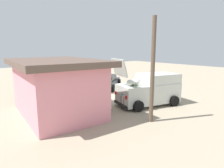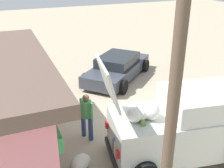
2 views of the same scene
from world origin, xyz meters
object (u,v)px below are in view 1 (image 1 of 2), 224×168
at_px(parked_sedan, 106,82).
at_px(unloaded_banana_pile, 107,107).
at_px(paint_bucket, 86,94).
at_px(customer_bending, 126,96).
at_px(storefront_bar, 57,86).
at_px(delivery_van, 150,89).
at_px(vendor_standing, 104,91).

relative_size(parked_sedan, unloaded_banana_pile, 5.92).
bearing_deg(paint_bucket, customer_bending, -172.75).
height_order(storefront_bar, parked_sedan, storefront_bar).
bearing_deg(customer_bending, storefront_bar, 65.34).
xyz_separation_m(storefront_bar, parked_sedan, (4.21, -6.26, -1.00)).
distance_m(customer_bending, paint_bucket, 4.20).
bearing_deg(parked_sedan, unloaded_banana_pile, 145.79).
relative_size(parked_sedan, paint_bucket, 12.26).
bearing_deg(unloaded_banana_pile, customer_bending, -109.09).
relative_size(delivery_van, parked_sedan, 1.00).
height_order(vendor_standing, customer_bending, vendor_standing).
xyz_separation_m(storefront_bar, paint_bucket, (2.44, -3.14, -1.38)).
height_order(storefront_bar, customer_bending, storefront_bar).
bearing_deg(unloaded_banana_pile, delivery_van, -101.84).
bearing_deg(parked_sedan, delivery_van, 172.73).
distance_m(delivery_van, customer_bending, 1.84).
xyz_separation_m(storefront_bar, customer_bending, (-1.68, -3.66, -0.75)).
distance_m(delivery_van, unloaded_banana_pile, 3.13).
bearing_deg(unloaded_banana_pile, vendor_standing, -26.79).
relative_size(customer_bending, paint_bucket, 3.56).
relative_size(vendor_standing, customer_bending, 1.18).
height_order(storefront_bar, vendor_standing, storefront_bar).
height_order(parked_sedan, vendor_standing, vendor_standing).
bearing_deg(customer_bending, unloaded_banana_pile, 70.91).
distance_m(storefront_bar, paint_bucket, 4.21).
distance_m(storefront_bar, parked_sedan, 7.61).
bearing_deg(storefront_bar, unloaded_banana_pile, -117.01).
bearing_deg(parked_sedan, vendor_standing, 143.74).
xyz_separation_m(parked_sedan, vendor_standing, (-4.20, 3.08, 0.33)).
bearing_deg(customer_bending, vendor_standing, 16.03).
bearing_deg(vendor_standing, unloaded_banana_pile, 153.21).
relative_size(parked_sedan, vendor_standing, 2.91).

